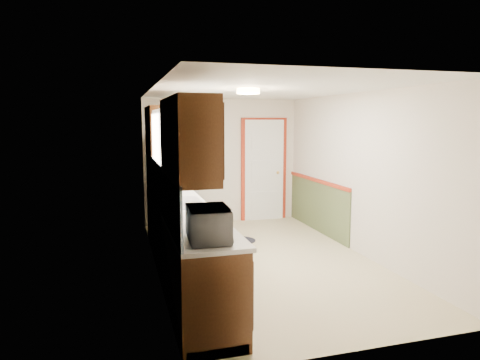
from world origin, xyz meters
TOP-DOWN VIEW (x-y plane):
  - room_shell at (0.00, 0.00)m, footprint 3.20×5.20m
  - kitchen_run at (-1.24, -0.29)m, footprint 0.63×4.00m
  - back_wall_trim at (0.99, 2.21)m, footprint 1.12×2.30m
  - ceiling_fixture at (-0.30, -0.20)m, footprint 0.30×0.30m
  - microwave at (-1.20, -1.95)m, footprint 0.32×0.54m
  - refrigerator at (-1.02, 1.92)m, footprint 0.77×0.76m
  - rug at (-0.26, 1.10)m, footprint 1.01×0.71m
  - cooktop at (-1.19, 1.40)m, footprint 0.51×0.62m

SIDE VIEW (x-z plane):
  - rug at x=-0.26m, z-range 0.00..0.01m
  - kitchen_run at x=-1.24m, z-range -0.29..1.91m
  - back_wall_trim at x=0.99m, z-range -0.15..1.93m
  - refrigerator at x=-1.02m, z-range 0.00..1.78m
  - cooktop at x=-1.19m, z-range 0.94..0.96m
  - microwave at x=-1.20m, z-range 0.94..1.30m
  - room_shell at x=0.00m, z-range -0.06..2.46m
  - ceiling_fixture at x=-0.30m, z-range 2.33..2.39m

